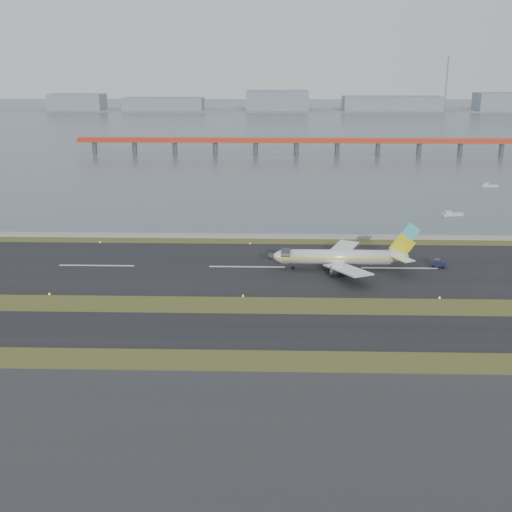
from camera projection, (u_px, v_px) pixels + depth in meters
The scene contains 12 objects.
ground at pixel (241, 309), 140.37m from camera, with size 1000.00×1000.00×0.00m, color #3A4D1B.
apron_strip at pixel (221, 456), 87.71m from camera, with size 1000.00×50.00×0.10m, color #2F2F32.
taxiway_strip at pixel (238, 331), 128.87m from camera, with size 1000.00×18.00×0.10m, color black.
runway_strip at pixel (247, 267), 169.07m from camera, with size 1000.00×45.00×0.10m, color black.
seawall at pixel (251, 236), 197.66m from camera, with size 1000.00×2.50×1.00m, color #969691.
bay_water at pixel (267, 123), 580.67m from camera, with size 1400.00×800.00×1.30m, color #4B5D6C.
red_pier at pixel (296, 142), 377.03m from camera, with size 260.00×5.00×10.20m.
far_shoreline at pixel (280, 105), 731.70m from camera, with size 1400.00×80.00×60.50m.
airliner at pixel (342, 257), 165.98m from camera, with size 38.52×32.89×12.80m.
pushback_tug at pixel (438, 264), 168.54m from camera, with size 3.96×3.13×2.23m.
workboat_near at pixel (451, 214), 225.90m from camera, with size 8.06×4.35×1.87m.
workboat_far at pixel (489, 186), 279.05m from camera, with size 7.25×3.23×1.70m.
Camera 1 is at (6.94, -130.93, 51.56)m, focal length 45.00 mm.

